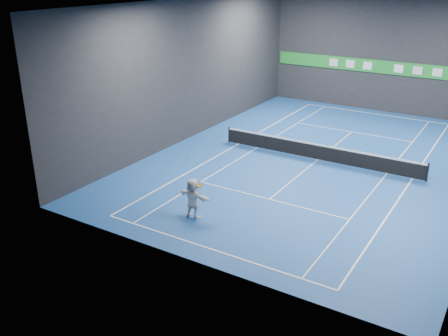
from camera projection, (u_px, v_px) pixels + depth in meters
The scene contains 19 objects.
ground at pixel (318, 160), 29.88m from camera, with size 26.00×26.00×0.00m, color #1A4790.
ceiling at pixel (329, 2), 26.50m from camera, with size 26.00×26.00×0.00m, color black.
wall_back at pixel (385, 54), 38.46m from camera, with size 18.00×0.10×9.00m, color #242426.
wall_front at pixel (191, 154), 17.92m from camera, with size 18.00×0.10×9.00m, color #242426.
wall_left at pixel (193, 70), 32.56m from camera, with size 0.10×26.00×9.00m, color #242426.
baseline_near at pixel (209, 248), 20.48m from camera, with size 10.98×0.08×0.01m, color white.
baseline_far at pixel (374, 114), 39.27m from camera, with size 10.98×0.08×0.01m, color white.
sideline_doubles_left at pixel (238, 144), 32.54m from camera, with size 0.08×23.78×0.01m, color white.
sideline_doubles_right at pixel (412, 179), 27.21m from camera, with size 0.08×23.78×0.01m, color white.
sideline_singles_left at pixel (257, 148), 31.87m from camera, with size 0.06×23.78×0.01m, color white.
sideline_singles_right at pixel (387, 174), 27.88m from camera, with size 0.06×23.78×0.01m, color white.
service_line_near at pixel (269, 199), 24.82m from camera, with size 8.23×0.06×0.01m, color white.
service_line_far at pixel (352, 132), 34.93m from camera, with size 8.23×0.06×0.01m, color white.
center_service_line at pixel (318, 160), 29.88m from camera, with size 0.06×12.80×0.01m, color white.
player at pixel (193, 198), 22.73m from camera, with size 1.76×0.56×1.90m, color white.
tennis_ball at pixel (187, 158), 22.41m from camera, with size 0.06×0.06×0.06m, color #D1FA29.
tennis_net at pixel (318, 151), 29.67m from camera, with size 12.50×0.10×1.07m.
sponsor_banner at pixel (383, 67), 38.78m from camera, with size 17.64×0.11×1.00m.
tennis_racket at pixel (200, 186), 22.33m from camera, with size 0.42×0.34×0.58m.
Camera 1 is at (9.82, -26.69, 10.74)m, focal length 40.00 mm.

